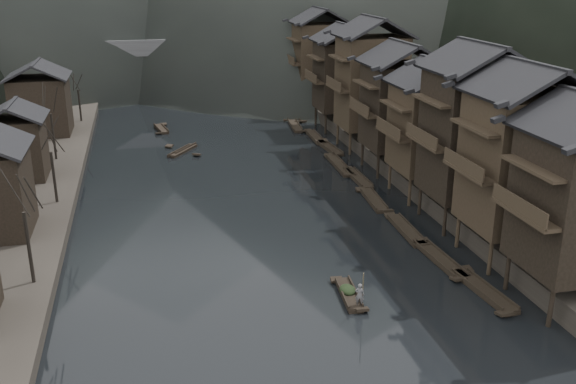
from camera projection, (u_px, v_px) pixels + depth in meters
name	position (u px, v px, depth m)	size (l,w,h in m)	color
water	(280.00, 274.00, 44.94)	(300.00, 300.00, 0.00)	black
right_bank	(465.00, 115.00, 88.79)	(40.00, 200.00, 1.80)	#2D2823
stilt_houses	(408.00, 89.00, 63.50)	(9.00, 67.60, 15.31)	black
left_houses	(7.00, 140.00, 57.20)	(8.10, 53.20, 8.73)	black
bare_trees	(40.00, 148.00, 52.89)	(3.50, 59.80, 7.01)	black
moored_sampans	(332.00, 155.00, 72.55)	(3.35, 73.23, 0.47)	black
midriver_boats	(172.00, 139.00, 78.96)	(4.85, 16.57, 0.45)	black
stone_bridge	(190.00, 60.00, 109.38)	(40.00, 6.00, 9.00)	#4C4C4F
hero_sampan	(349.00, 294.00, 41.73)	(1.38, 4.80, 0.43)	black
cargo_heap	(348.00, 285.00, 41.75)	(1.04, 1.37, 0.63)	black
boatman	(360.00, 292.00, 39.90)	(0.58, 0.38, 1.59)	#5E5D60
bamboo_pole	(364.00, 253.00, 39.07)	(0.06, 0.06, 4.49)	#8C7A51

